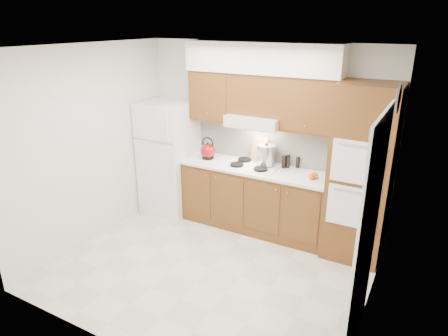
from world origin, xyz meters
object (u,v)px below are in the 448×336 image
kettle (208,151)px  stock_pot (266,155)px  oven_cabinet (361,174)px  fridge (169,157)px

kettle → stock_pot: size_ratio=0.82×
oven_cabinet → kettle: 2.17m
oven_cabinet → stock_pot: oven_cabinet is taller
fridge → kettle: bearing=3.3°
fridge → stock_pot: bearing=6.1°
fridge → stock_pot: 1.57m
kettle → stock_pot: (0.87, 0.12, 0.04)m
fridge → kettle: size_ratio=7.82×
oven_cabinet → kettle: (-2.17, 0.00, -0.04)m
kettle → stock_pot: bearing=-7.3°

